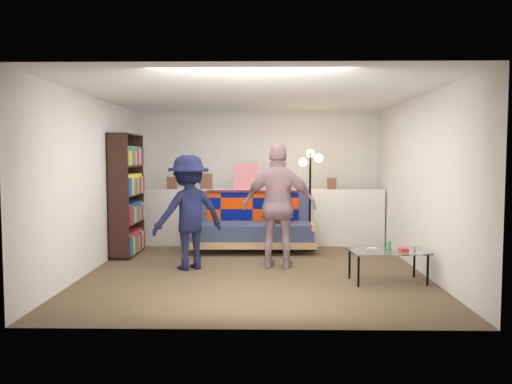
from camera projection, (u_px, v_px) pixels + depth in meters
The scene contains 10 objects.
ground at pixel (256, 268), 7.02m from camera, with size 5.00×5.00×0.00m, color brown.
room_shell at pixel (256, 150), 7.37m from camera, with size 4.60×5.05×2.45m.
half_wall_ledge at pixel (257, 218), 8.78m from camera, with size 4.45×0.15×1.00m, color silver.
ledge_decor at pixel (244, 179), 8.72m from camera, with size 2.97×0.02×0.45m.
futon_sofa at pixel (254, 226), 8.35m from camera, with size 2.08×1.03×0.88m.
bookshelf at pixel (126, 199), 7.96m from camera, with size 0.32×0.96×1.93m.
coffee_table at pixel (388, 252), 6.23m from camera, with size 1.00×0.61×0.50m.
floor_lamp at pixel (310, 179), 8.33m from camera, with size 0.39×0.31×1.69m.
person_left at pixel (189, 212), 6.94m from camera, with size 1.03×0.59×1.59m, color black.
person_right at pixel (279, 206), 7.01m from camera, with size 1.03×0.43×1.76m, color #CF869C.
Camera 1 is at (0.13, -6.93, 1.56)m, focal length 35.00 mm.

